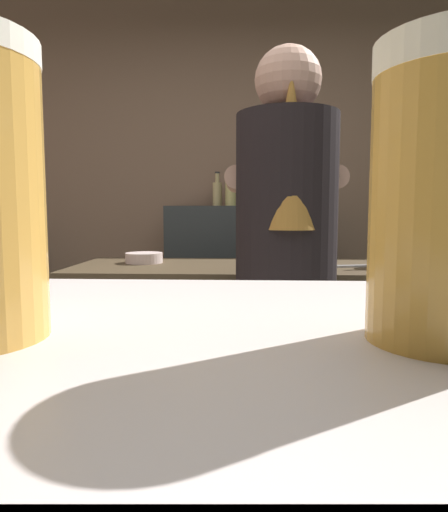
# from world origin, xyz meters

# --- Properties ---
(wall_back) EXTENTS (5.20, 0.10, 2.70)m
(wall_back) POSITION_xyz_m (0.00, 2.20, 1.35)
(wall_back) COLOR #94735D
(wall_back) RESTS_ON ground
(prep_counter) EXTENTS (2.10, 0.60, 0.91)m
(prep_counter) POSITION_xyz_m (0.35, 0.79, 0.46)
(prep_counter) COLOR #473926
(prep_counter) RESTS_ON ground
(back_shelf) EXTENTS (0.96, 0.36, 1.19)m
(back_shelf) POSITION_xyz_m (-0.00, 1.92, 0.59)
(back_shelf) COLOR #373C3F
(back_shelf) RESTS_ON ground
(bartender) EXTENTS (0.43, 0.51, 1.69)m
(bartender) POSITION_xyz_m (0.19, 0.33, 0.98)
(bartender) COLOR #343237
(bartender) RESTS_ON ground
(knife_block) EXTENTS (0.10, 0.08, 0.28)m
(knife_block) POSITION_xyz_m (0.74, 0.79, 1.02)
(knife_block) COLOR brown
(knife_block) RESTS_ON prep_counter
(mixing_bowl) EXTENTS (0.17, 0.17, 0.05)m
(mixing_bowl) POSITION_xyz_m (-0.41, 0.86, 0.94)
(mixing_bowl) COLOR beige
(mixing_bowl) RESTS_ON prep_counter
(chefs_knife) EXTENTS (0.24, 0.08, 0.01)m
(chefs_knife) POSITION_xyz_m (0.47, 0.74, 0.92)
(chefs_knife) COLOR silver
(chefs_knife) RESTS_ON prep_counter
(bottle_hot_sauce) EXTENTS (0.06, 0.06, 0.25)m
(bottle_hot_sauce) POSITION_xyz_m (0.29, 1.89, 1.28)
(bottle_hot_sauce) COLOR black
(bottle_hot_sauce) RESTS_ON back_shelf
(bottle_olive_oil) EXTENTS (0.07, 0.07, 0.26)m
(bottle_olive_oil) POSITION_xyz_m (0.13, 1.99, 1.29)
(bottle_olive_oil) COLOR black
(bottle_olive_oil) RESTS_ON back_shelf
(bottle_soy) EXTENTS (0.07, 0.07, 0.24)m
(bottle_soy) POSITION_xyz_m (-0.14, 2.00, 1.28)
(bottle_soy) COLOR #D9C484
(bottle_soy) RESTS_ON back_shelf
(bottle_vinegar) EXTENTS (0.08, 0.08, 0.25)m
(bottle_vinegar) POSITION_xyz_m (-0.05, 1.90, 1.29)
(bottle_vinegar) COLOR #D1C776
(bottle_vinegar) RESTS_ON back_shelf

